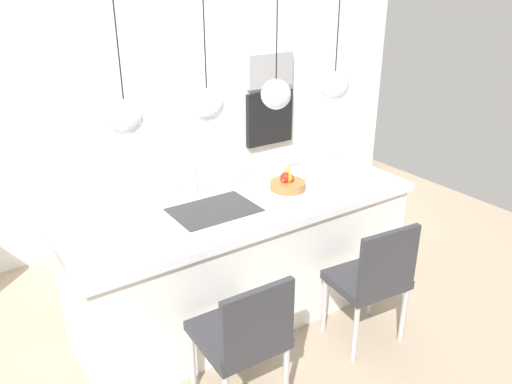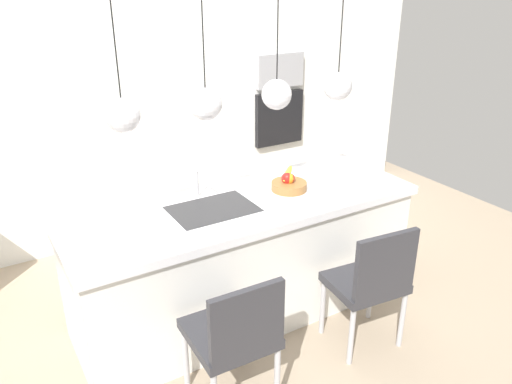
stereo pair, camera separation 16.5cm
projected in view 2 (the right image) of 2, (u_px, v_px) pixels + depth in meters
The scene contains 14 objects.
floor at pixel (245, 309), 3.84m from camera, with size 6.60×6.60×0.00m, color tan.
back_wall at pixel (154, 98), 4.63m from camera, with size 6.00×0.10×2.60m, color white.
kitchen_island at pixel (244, 258), 3.67m from camera, with size 2.50×0.86×0.90m.
sink_basin at pixel (213, 210), 3.38m from camera, with size 0.56×0.40×0.02m, color #2D2D30.
faucet at pixel (198, 179), 3.49m from camera, with size 0.02×0.17×0.22m.
fruit_bowl at pixel (289, 183), 3.66m from camera, with size 0.26×0.26×0.16m.
microwave at pixel (280, 70), 5.14m from camera, with size 0.54×0.08×0.34m, color #9E9EA3.
oven at pixel (279, 118), 5.34m from camera, with size 0.56×0.08×0.56m, color black.
chair_near at pixel (235, 334), 2.80m from camera, with size 0.47×0.48×0.89m.
chair_middle at pixel (371, 280), 3.28m from camera, with size 0.51×0.45×0.91m.
pendant_light_left at pixel (123, 115), 2.84m from camera, with size 0.20×0.20×0.80m.
pendant_light_center_left at pixel (206, 104), 3.08m from camera, with size 0.20×0.20×0.80m.
pendant_light_center_right at pixel (277, 94), 3.33m from camera, with size 0.20×0.20×0.80m.
pendant_light_right at pixel (338, 86), 3.57m from camera, with size 0.20×0.20×0.80m.
Camera 2 is at (-1.56, -2.77, 2.34)m, focal length 35.43 mm.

